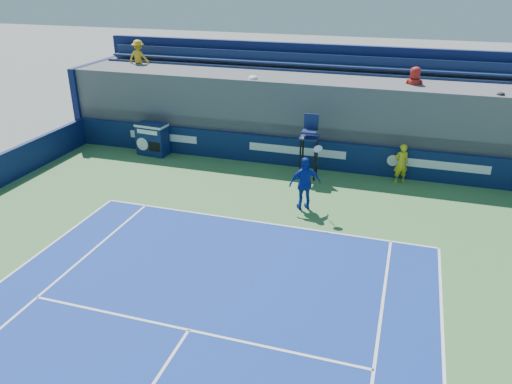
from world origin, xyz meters
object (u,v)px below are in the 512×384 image
(ball_person, at_px, (401,163))
(match_clock, at_px, (152,138))
(umpire_chair, at_px, (310,140))
(tennis_player, at_px, (305,184))

(ball_person, xyz_separation_m, match_clock, (-10.43, 0.01, -0.04))
(umpire_chair, relative_size, tennis_player, 0.96)
(match_clock, relative_size, umpire_chair, 0.56)
(match_clock, height_order, tennis_player, tennis_player)
(tennis_player, bearing_deg, umpire_chair, 99.28)
(ball_person, bearing_deg, umpire_chair, -15.39)
(ball_person, distance_m, match_clock, 10.43)
(umpire_chair, distance_m, tennis_player, 2.91)
(match_clock, height_order, umpire_chair, umpire_chair)
(tennis_player, bearing_deg, match_clock, 156.01)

